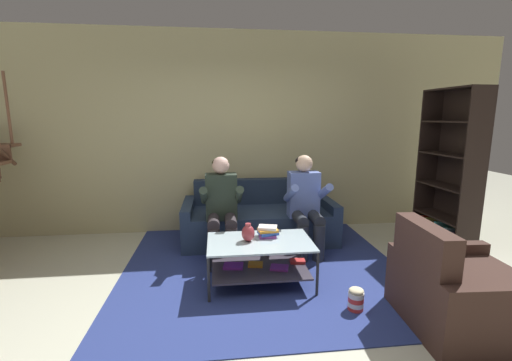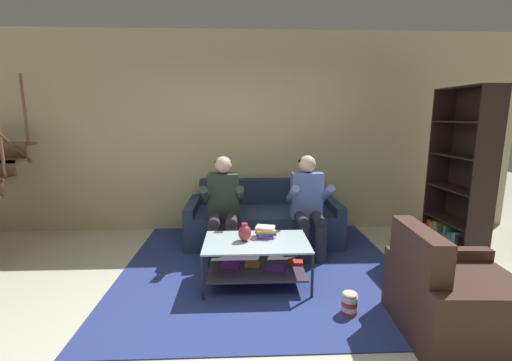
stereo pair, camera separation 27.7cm
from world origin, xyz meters
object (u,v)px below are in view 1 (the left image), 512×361
couch (259,220)px  popcorn_tub (356,299)px  book_stack (268,232)px  bookshelf (448,190)px  person_seated_right (305,201)px  vase (248,233)px  coffee_table (260,256)px  person_seated_left (222,204)px  armchair (460,293)px

couch → popcorn_tub: couch is taller
book_stack → bookshelf: 2.55m
book_stack → bookshelf: (2.46, 0.63, 0.25)m
bookshelf → popcorn_tub: (-1.77, -1.34, -0.66)m
person_seated_right → popcorn_tub: (0.12, -1.35, -0.56)m
bookshelf → vase: bearing=-164.7°
popcorn_tub → coffee_table: bearing=142.5°
coffee_table → popcorn_tub: (0.78, -0.60, -0.19)m
couch → person_seated_left: (-0.52, -0.53, 0.39)m
person_seated_right → coffee_table: (-0.66, -0.75, -0.37)m
coffee_table → vase: 0.27m
person_seated_left → armchair: person_seated_left is taller
book_stack → bookshelf: bookshelf is taller
person_seated_right → vase: person_seated_right is taller
person_seated_right → coffee_table: bearing=-131.4°
bookshelf → popcorn_tub: 2.32m
person_seated_left → popcorn_tub: size_ratio=5.70×
couch → person_seated_left: size_ratio=1.68×
person_seated_left → book_stack: (0.47, -0.64, -0.15)m
person_seated_left → armchair: (1.90, -1.66, -0.38)m
bookshelf → armchair: 2.00m
couch → coffee_table: bearing=-96.5°
popcorn_tub → person_seated_left: bearing=130.5°
couch → person_seated_right: size_ratio=1.67×
couch → vase: bearing=-101.8°
person_seated_left → armchair: size_ratio=1.26×
armchair → popcorn_tub: armchair is taller
coffee_table → book_stack: 0.26m
couch → person_seated_left: bearing=-134.1°
vase → book_stack: size_ratio=0.83×
couch → popcorn_tub: 2.00m
person_seated_right → vase: 1.09m
couch → bookshelf: bookshelf is taller
bookshelf → armchair: (-1.02, -1.65, -0.48)m
person_seated_right → book_stack: bearing=-131.7°
person_seated_left → bookshelf: (2.92, -0.01, 0.10)m
bookshelf → couch: bearing=167.3°
couch → popcorn_tub: bearing=-71.4°
armchair → popcorn_tub: (-0.75, 0.31, -0.18)m
couch → person_seated_left: 0.84m
vase → bookshelf: bookshelf is taller
couch → bookshelf: bearing=-12.7°
person_seated_right → armchair: 1.91m
popcorn_tub → person_seated_right: bearing=95.0°
book_stack → coffee_table: bearing=-129.8°
vase → bookshelf: (2.67, 0.73, 0.22)m
popcorn_tub → armchair: bearing=-22.6°
person_seated_right → armchair: size_ratio=1.27×
person_seated_right → book_stack: size_ratio=5.52×
coffee_table → popcorn_tub: bearing=-37.5°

